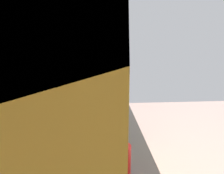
# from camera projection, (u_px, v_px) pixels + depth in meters

# --- Properties ---
(wall_back) EXTENTS (4.22, 0.12, 2.73)m
(wall_back) POSITION_uv_depth(u_px,v_px,m) (53.00, 71.00, 1.79)
(wall_back) COLOR #EFBE76
(wall_back) RESTS_ON ground_plane
(oven_range) EXTENTS (0.69, 0.69, 1.10)m
(oven_range) POSITION_uv_depth(u_px,v_px,m) (100.00, 110.00, 3.52)
(oven_range) COLOR #B7BABF
(oven_range) RESTS_ON ground_plane
(microwave) EXTENTS (0.45, 0.38, 0.34)m
(microwave) POSITION_uv_depth(u_px,v_px,m) (97.00, 87.00, 2.42)
(microwave) COLOR #B7BABF
(microwave) RESTS_ON counter_run
(bowl) EXTENTS (0.17, 0.17, 0.05)m
(bowl) POSITION_uv_depth(u_px,v_px,m) (113.00, 127.00, 1.74)
(bowl) COLOR #D84C47
(bowl) RESTS_ON counter_run
(kettle) EXTENTS (0.17, 0.13, 0.18)m
(kettle) POSITION_uv_depth(u_px,v_px,m) (120.00, 159.00, 1.21)
(kettle) COLOR red
(kettle) RESTS_ON counter_run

